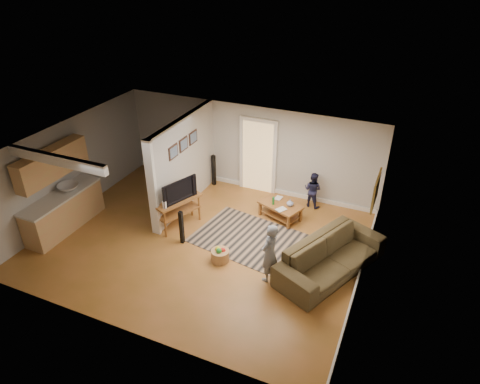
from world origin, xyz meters
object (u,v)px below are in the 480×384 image
object	(u,v)px
speaker_left	(182,227)
sofa	(329,271)
coffee_table	(281,207)
toddler	(311,206)
tv_console	(178,202)
child	(269,278)
speaker_right	(214,170)
toy_basket	(220,255)

from	to	relation	value
speaker_left	sofa	bearing A→B (deg)	7.01
coffee_table	toddler	distance (m)	1.14
coffee_table	tv_console	distance (m)	2.66
coffee_table	tv_console	xyz separation A→B (m)	(-2.25, -1.36, 0.38)
coffee_table	child	distance (m)	2.42
coffee_table	speaker_right	xyz separation A→B (m)	(-2.42, 0.95, 0.15)
speaker_right	sofa	bearing A→B (deg)	-9.19
speaker_left	tv_console	bearing A→B (deg)	126.49
child	sofa	bearing A→B (deg)	136.47
coffee_table	speaker_left	size ratio (longest dim) A/B	1.41
child	tv_console	bearing A→B (deg)	-96.48
sofa	toy_basket	world-z (taller)	sofa
speaker_left	speaker_right	world-z (taller)	speaker_right
coffee_table	toddler	bearing A→B (deg)	57.62
speaker_left	child	size ratio (longest dim) A/B	0.64
speaker_left	toy_basket	xyz separation A→B (m)	(1.13, -0.25, -0.28)
child	toddler	xyz separation A→B (m)	(0.06, 3.26, 0.00)
child	toddler	size ratio (longest dim) A/B	1.35
toy_basket	child	distance (m)	1.24
toy_basket	coffee_table	bearing A→B (deg)	72.47
speaker_right	toddler	bearing A→B (deg)	21.98
coffee_table	toy_basket	world-z (taller)	coffee_table
tv_console	toddler	world-z (taller)	tv_console
toy_basket	toddler	xyz separation A→B (m)	(1.28, 3.13, -0.15)
tv_console	toddler	distance (m)	3.71
sofa	toddler	distance (m)	2.72
speaker_left	toddler	distance (m)	3.77
sofa	toy_basket	bearing A→B (deg)	129.63
child	speaker_right	bearing A→B (deg)	-125.29
coffee_table	speaker_left	xyz separation A→B (m)	(-1.83, -1.95, 0.11)
tv_console	toy_basket	bearing A→B (deg)	-6.60
sofa	speaker_left	distance (m)	3.54
coffee_table	speaker_right	distance (m)	2.60
sofa	child	distance (m)	1.38
tv_console	child	world-z (taller)	tv_console
sofa	toddler	size ratio (longest dim) A/B	2.66
child	toddler	bearing A→B (deg)	-168.17
coffee_table	toy_basket	bearing A→B (deg)	-107.53
toy_basket	toddler	distance (m)	3.38
speaker_left	child	world-z (taller)	speaker_left
tv_console	speaker_right	world-z (taller)	tv_console
sofa	child	xyz separation A→B (m)	(-1.15, -0.76, 0.00)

